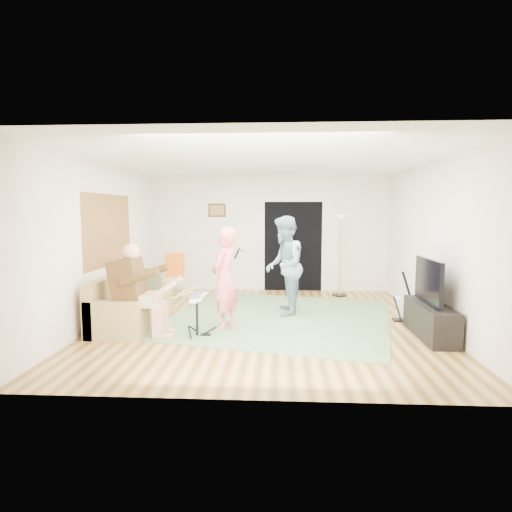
{
  "coord_description": "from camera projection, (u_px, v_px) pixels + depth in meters",
  "views": [
    {
      "loc": [
        0.24,
        -7.08,
        1.88
      ],
      "look_at": [
        -0.18,
        0.3,
        1.1
      ],
      "focal_mm": 30.0,
      "sensor_mm": 36.0,
      "label": 1
    }
  ],
  "objects": [
    {
      "name": "torchiere_lamp",
      "position": [
        340.0,
        240.0,
        9.42
      ],
      "size": [
        0.32,
        0.32,
        1.8
      ],
      "color": "black",
      "rests_on": "floor"
    },
    {
      "name": "walls",
      "position": [
        265.0,
        243.0,
        7.1
      ],
      "size": [
        5.5,
        6.0,
        2.7
      ],
      "primitive_type": null,
      "color": "beige",
      "rests_on": "floor"
    },
    {
      "name": "television",
      "position": [
        429.0,
        281.0,
        6.34
      ],
      "size": [
        0.06,
        1.05,
        0.66
      ],
      "primitive_type": "cube",
      "color": "black",
      "rests_on": "tv_cabinet"
    },
    {
      "name": "guitar_held",
      "position": [
        296.0,
        248.0,
        7.67
      ],
      "size": [
        0.12,
        0.6,
        0.26
      ],
      "primitive_type": null,
      "rotation": [
        0.0,
        0.0,
        0.0
      ],
      "color": "white",
      "rests_on": "guitarist"
    },
    {
      "name": "tv_cabinet",
      "position": [
        430.0,
        320.0,
        6.4
      ],
      "size": [
        0.4,
        1.4,
        0.5
      ],
      "primitive_type": "cube",
      "color": "black",
      "rests_on": "floor"
    },
    {
      "name": "guitarist",
      "position": [
        284.0,
        266.0,
        7.72
      ],
      "size": [
        0.71,
        0.9,
        1.8
      ],
      "primitive_type": "imported",
      "rotation": [
        0.0,
        0.0,
        -1.6
      ],
      "color": "slate",
      "rests_on": "floor"
    },
    {
      "name": "drummer",
      "position": [
        140.0,
        300.0,
        6.45
      ],
      "size": [
        0.91,
        0.51,
        1.4
      ],
      "color": "#4E3416",
      "rests_on": "sofa"
    },
    {
      "name": "area_rug",
      "position": [
        279.0,
        318.0,
        7.55
      ],
      "size": [
        4.48,
        4.55,
        0.02
      ],
      "primitive_type": "cube",
      "rotation": [
        0.0,
        0.0,
        -0.23
      ],
      "color": "#517446",
      "rests_on": "floor"
    },
    {
      "name": "doorway",
      "position": [
        293.0,
        247.0,
        10.07
      ],
      "size": [
        2.1,
        0.0,
        2.1
      ],
      "primitive_type": "plane",
      "rotation": [
        1.57,
        0.0,
        0.0
      ],
      "color": "black",
      "rests_on": "walls"
    },
    {
      "name": "window_blinds",
      "position": [
        108.0,
        230.0,
        7.43
      ],
      "size": [
        0.0,
        2.05,
        2.05
      ],
      "primitive_type": "plane",
      "rotation": [
        1.57,
        0.0,
        1.57
      ],
      "color": "#93602D",
      "rests_on": "walls"
    },
    {
      "name": "sofa",
      "position": [
        128.0,
        308.0,
        7.15
      ],
      "size": [
        0.83,
        2.02,
        0.82
      ],
      "color": "#99844C",
      "rests_on": "floor"
    },
    {
      "name": "microphone",
      "position": [
        237.0,
        253.0,
        6.75
      ],
      "size": [
        0.06,
        0.06,
        0.24
      ],
      "primitive_type": null,
      "color": "black",
      "rests_on": "singer"
    },
    {
      "name": "drum_kit",
      "position": [
        197.0,
        318.0,
        6.43
      ],
      "size": [
        0.35,
        0.63,
        0.65
      ],
      "color": "black",
      "rests_on": "floor"
    },
    {
      "name": "singer",
      "position": [
        225.0,
        278.0,
        6.8
      ],
      "size": [
        0.55,
        0.68,
        1.63
      ],
      "primitive_type": "imported",
      "rotation": [
        0.0,
        0.0,
        -1.88
      ],
      "color": "#E96965",
      "rests_on": "floor"
    },
    {
      "name": "ceiling",
      "position": [
        266.0,
        161.0,
        6.96
      ],
      "size": [
        6.0,
        6.0,
        0.0
      ],
      "primitive_type": "plane",
      "rotation": [
        3.14,
        0.0,
        0.0
      ],
      "color": "white",
      "rests_on": "walls"
    },
    {
      "name": "picture_frame",
      "position": [
        217.0,
        210.0,
        10.08
      ],
      "size": [
        0.42,
        0.03,
        0.32
      ],
      "primitive_type": "cube",
      "color": "#3F2314",
      "rests_on": "walls"
    },
    {
      "name": "floor",
      "position": [
        265.0,
        322.0,
        7.24
      ],
      "size": [
        6.0,
        6.0,
        0.0
      ],
      "primitive_type": "plane",
      "color": "brown",
      "rests_on": "ground"
    },
    {
      "name": "guitar_spare",
      "position": [
        401.0,
        307.0,
        7.32
      ],
      "size": [
        0.31,
        0.28,
        0.86
      ],
      "color": "black",
      "rests_on": "floor"
    },
    {
      "name": "dining_chair",
      "position": [
        176.0,
        283.0,
        9.09
      ],
      "size": [
        0.5,
        0.52,
        0.99
      ],
      "rotation": [
        0.0,
        0.0,
        0.23
      ],
      "color": "#CAB383",
      "rests_on": "floor"
    }
  ]
}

